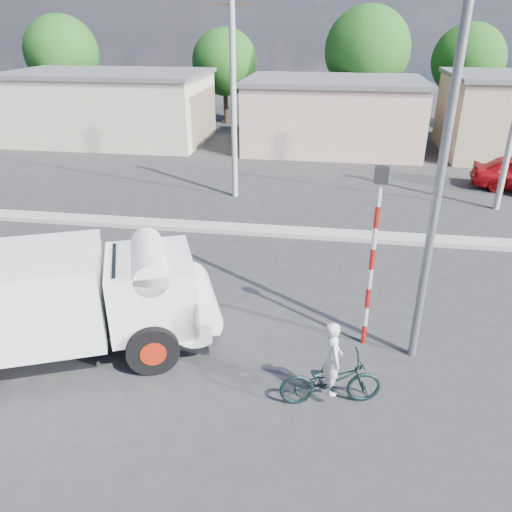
# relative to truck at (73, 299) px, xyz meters

# --- Properties ---
(ground_plane) EXTENTS (120.00, 120.00, 0.00)m
(ground_plane) POSITION_rel_truck_xyz_m (3.35, -0.09, -1.44)
(ground_plane) COLOR #2B2A2D
(ground_plane) RESTS_ON ground
(median) EXTENTS (40.00, 0.80, 0.16)m
(median) POSITION_rel_truck_xyz_m (3.35, 7.91, -1.36)
(median) COLOR #99968E
(median) RESTS_ON ground
(truck) EXTENTS (6.69, 4.50, 2.61)m
(truck) POSITION_rel_truck_xyz_m (0.00, 0.00, 0.00)
(truck) COLOR black
(truck) RESTS_ON ground
(bicycle) EXTENTS (2.17, 1.15, 1.09)m
(bicycle) POSITION_rel_truck_xyz_m (5.78, -0.79, -0.90)
(bicycle) COLOR black
(bicycle) RESTS_ON ground
(cyclist) EXTENTS (0.50, 0.65, 1.60)m
(cyclist) POSITION_rel_truck_xyz_m (5.78, -0.79, -0.65)
(cyclist) COLOR silver
(cyclist) RESTS_ON ground
(traffic_pole) EXTENTS (0.28, 0.18, 4.36)m
(traffic_pole) POSITION_rel_truck_xyz_m (6.55, 1.41, 1.15)
(traffic_pole) COLOR red
(traffic_pole) RESTS_ON ground
(streetlight) EXTENTS (2.34, 0.22, 9.00)m
(streetlight) POSITION_rel_truck_xyz_m (7.49, 1.11, 3.52)
(streetlight) COLOR slate
(streetlight) RESTS_ON ground
(building_row) EXTENTS (37.80, 7.30, 4.44)m
(building_row) POSITION_rel_truck_xyz_m (4.45, 21.91, 0.69)
(building_row) COLOR beige
(building_row) RESTS_ON ground
(tree_row) EXTENTS (34.13, 7.32, 8.10)m
(tree_row) POSITION_rel_truck_xyz_m (1.08, 28.53, 3.38)
(tree_row) COLOR #38281E
(tree_row) RESTS_ON ground
(utility_poles) EXTENTS (35.40, 0.24, 8.00)m
(utility_poles) POSITION_rel_truck_xyz_m (6.60, 11.91, 2.62)
(utility_poles) COLOR #99968E
(utility_poles) RESTS_ON ground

